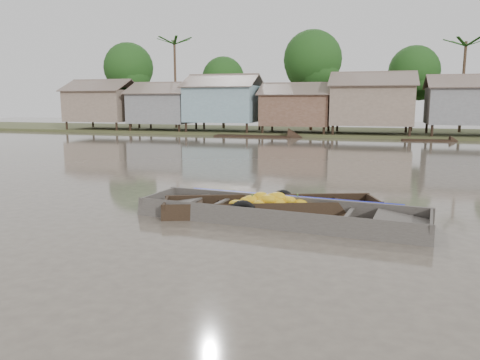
# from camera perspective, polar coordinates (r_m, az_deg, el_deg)

# --- Properties ---
(ground) EXTENTS (120.00, 120.00, 0.00)m
(ground) POSITION_cam_1_polar(r_m,az_deg,el_deg) (12.25, 2.26, -4.54)
(ground) COLOR #51483E
(ground) RESTS_ON ground
(riverbank) EXTENTS (120.00, 12.47, 10.22)m
(riverbank) POSITION_cam_1_polar(r_m,az_deg,el_deg) (43.41, 16.52, 9.36)
(riverbank) COLOR #384723
(riverbank) RESTS_ON ground
(banana_boat) EXTENTS (5.89, 3.22, 0.79)m
(banana_boat) POSITION_cam_1_polar(r_m,az_deg,el_deg) (12.61, 3.43, -3.35)
(banana_boat) COLOR black
(banana_boat) RESTS_ON ground
(viewer_boat) EXTENTS (7.47, 2.72, 0.59)m
(viewer_boat) POSITION_cam_1_polar(r_m,az_deg,el_deg) (11.99, 4.91, -4.61)
(viewer_boat) COLOR #3C3732
(viewer_boat) RESTS_ON ground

